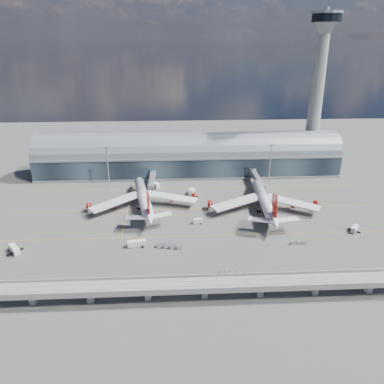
{
  "coord_description": "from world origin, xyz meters",
  "views": [
    {
      "loc": [
        -10.16,
        -163.56,
        86.42
      ],
      "look_at": [
        -0.99,
        10.0,
        14.0
      ],
      "focal_mm": 35.0,
      "sensor_mm": 36.0,
      "label": 1
    }
  ],
  "objects_px": {
    "service_truck_3": "(355,229)",
    "control_tower": "(317,94)",
    "service_truck_5": "(155,185)",
    "floodlight_mast_right": "(270,163)",
    "cargo_train_0": "(169,246)",
    "floodlight_mast_left": "(108,166)",
    "service_truck_1": "(198,221)",
    "cargo_train_2": "(299,243)",
    "airliner_right": "(264,202)",
    "service_truck_0": "(14,250)",
    "service_truck_2": "(137,244)",
    "service_truck_4": "(192,192)",
    "airliner_left": "(144,198)",
    "cargo_train_1": "(230,273)"
  },
  "relations": [
    {
      "from": "cargo_train_2",
      "to": "cargo_train_1",
      "type": "bearing_deg",
      "value": 121.18
    },
    {
      "from": "control_tower",
      "to": "service_truck_5",
      "type": "height_order",
      "value": "control_tower"
    },
    {
      "from": "service_truck_5",
      "to": "cargo_train_0",
      "type": "relative_size",
      "value": 0.62
    },
    {
      "from": "floodlight_mast_left",
      "to": "airliner_right",
      "type": "height_order",
      "value": "floodlight_mast_left"
    },
    {
      "from": "service_truck_4",
      "to": "cargo_train_2",
      "type": "relative_size",
      "value": 0.89
    },
    {
      "from": "service_truck_3",
      "to": "service_truck_5",
      "type": "height_order",
      "value": "service_truck_5"
    },
    {
      "from": "service_truck_1",
      "to": "cargo_train_0",
      "type": "bearing_deg",
      "value": 139.92
    },
    {
      "from": "service_truck_1",
      "to": "cargo_train_2",
      "type": "height_order",
      "value": "service_truck_1"
    },
    {
      "from": "floodlight_mast_right",
      "to": "service_truck_1",
      "type": "relative_size",
      "value": 5.57
    },
    {
      "from": "service_truck_5",
      "to": "floodlight_mast_right",
      "type": "bearing_deg",
      "value": -31.77
    },
    {
      "from": "control_tower",
      "to": "floodlight_mast_right",
      "type": "distance_m",
      "value": 58.76
    },
    {
      "from": "control_tower",
      "to": "cargo_train_0",
      "type": "distance_m",
      "value": 150.86
    },
    {
      "from": "control_tower",
      "to": "service_truck_0",
      "type": "xyz_separation_m",
      "value": [
        -164.27,
        -103.68,
        -50.02
      ]
    },
    {
      "from": "floodlight_mast_right",
      "to": "control_tower",
      "type": "bearing_deg",
      "value": 38.66
    },
    {
      "from": "floodlight_mast_right",
      "to": "service_truck_0",
      "type": "xyz_separation_m",
      "value": [
        -129.27,
        -75.68,
        -12.02
      ]
    },
    {
      "from": "service_truck_0",
      "to": "cargo_train_1",
      "type": "height_order",
      "value": "service_truck_0"
    },
    {
      "from": "floodlight_mast_left",
      "to": "floodlight_mast_right",
      "type": "distance_m",
      "value": 100.0
    },
    {
      "from": "control_tower",
      "to": "service_truck_4",
      "type": "height_order",
      "value": "control_tower"
    },
    {
      "from": "floodlight_mast_right",
      "to": "cargo_train_1",
      "type": "bearing_deg",
      "value": -111.84
    },
    {
      "from": "cargo_train_1",
      "to": "service_truck_4",
      "type": "bearing_deg",
      "value": -2.84
    },
    {
      "from": "service_truck_3",
      "to": "cargo_train_2",
      "type": "relative_size",
      "value": 0.83
    },
    {
      "from": "service_truck_2",
      "to": "control_tower",
      "type": "bearing_deg",
      "value": -57.67
    },
    {
      "from": "airliner_right",
      "to": "service_truck_3",
      "type": "distance_m",
      "value": 45.8
    },
    {
      "from": "service_truck_1",
      "to": "cargo_train_0",
      "type": "relative_size",
      "value": 0.4
    },
    {
      "from": "airliner_left",
      "to": "service_truck_2",
      "type": "xyz_separation_m",
      "value": [
        -0.55,
        -40.73,
        -4.03
      ]
    },
    {
      "from": "airliner_right",
      "to": "cargo_train_1",
      "type": "relative_size",
      "value": 6.92
    },
    {
      "from": "floodlight_mast_left",
      "to": "service_truck_4",
      "type": "distance_m",
      "value": 53.89
    },
    {
      "from": "service_truck_4",
      "to": "airliner_right",
      "type": "bearing_deg",
      "value": -12.04
    },
    {
      "from": "service_truck_1",
      "to": "service_truck_3",
      "type": "bearing_deg",
      "value": -107.66
    },
    {
      "from": "floodlight_mast_left",
      "to": "cargo_train_0",
      "type": "relative_size",
      "value": 2.23
    },
    {
      "from": "control_tower",
      "to": "service_truck_0",
      "type": "bearing_deg",
      "value": -147.74
    },
    {
      "from": "floodlight_mast_left",
      "to": "airliner_left",
      "type": "relative_size",
      "value": 0.4
    },
    {
      "from": "service_truck_1",
      "to": "service_truck_5",
      "type": "relative_size",
      "value": 0.65
    },
    {
      "from": "control_tower",
      "to": "airliner_left",
      "type": "xyz_separation_m",
      "value": [
        -111.55,
        -60.48,
        -46.08
      ]
    },
    {
      "from": "service_truck_0",
      "to": "service_truck_3",
      "type": "height_order",
      "value": "service_truck_0"
    },
    {
      "from": "floodlight_mast_left",
      "to": "cargo_train_2",
      "type": "relative_size",
      "value": 3.7
    },
    {
      "from": "floodlight_mast_left",
      "to": "service_truck_5",
      "type": "relative_size",
      "value": 3.62
    },
    {
      "from": "service_truck_5",
      "to": "cargo_train_0",
      "type": "distance_m",
      "value": 72.7
    },
    {
      "from": "floodlight_mast_right",
      "to": "service_truck_1",
      "type": "xyz_separation_m",
      "value": [
        -48.56,
        -52.45,
        -12.35
      ]
    },
    {
      "from": "service_truck_4",
      "to": "cargo_train_0",
      "type": "distance_m",
      "value": 61.64
    },
    {
      "from": "service_truck_3",
      "to": "service_truck_0",
      "type": "bearing_deg",
      "value": -136.04
    },
    {
      "from": "service_truck_5",
      "to": "control_tower",
      "type": "bearing_deg",
      "value": -17.96
    },
    {
      "from": "floodlight_mast_right",
      "to": "service_truck_2",
      "type": "bearing_deg",
      "value": -136.48
    },
    {
      "from": "cargo_train_1",
      "to": "control_tower",
      "type": "bearing_deg",
      "value": -40.97
    },
    {
      "from": "floodlight_mast_right",
      "to": "floodlight_mast_left",
      "type": "bearing_deg",
      "value": 180.0
    },
    {
      "from": "floodlight_mast_left",
      "to": "airliner_right",
      "type": "bearing_deg",
      "value": -24.11
    },
    {
      "from": "airliner_right",
      "to": "service_truck_4",
      "type": "height_order",
      "value": "airliner_right"
    },
    {
      "from": "floodlight_mast_left",
      "to": "service_truck_3",
      "type": "distance_m",
      "value": 142.07
    },
    {
      "from": "service_truck_3",
      "to": "control_tower",
      "type": "bearing_deg",
      "value": 124.31
    },
    {
      "from": "floodlight_mast_left",
      "to": "service_truck_0",
      "type": "bearing_deg",
      "value": -111.14
    }
  ]
}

